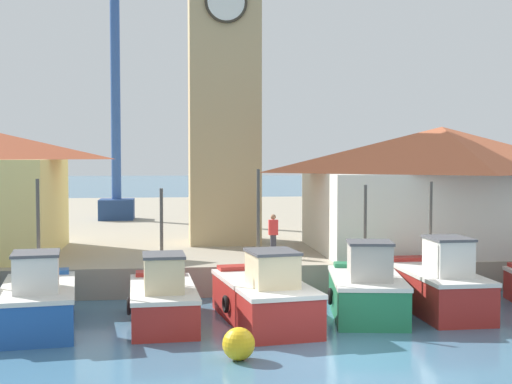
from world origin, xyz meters
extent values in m
plane|color=teal|center=(0.00, 0.00, 0.00)|extent=(300.00, 300.00, 0.00)
cube|color=#9E937F|center=(0.00, 27.20, 0.53)|extent=(120.00, 40.00, 1.05)
cube|color=#2356A8|center=(-7.70, 3.52, 0.55)|extent=(2.50, 4.77, 1.09)
cube|color=#2356A8|center=(-7.96, 5.53, 1.21)|extent=(1.71, 0.81, 0.24)
cube|color=silver|center=(-7.70, 3.52, 1.14)|extent=(2.57, 4.84, 0.12)
cube|color=silver|center=(-7.59, 2.73, 1.69)|extent=(1.33, 1.50, 0.98)
cube|color=#4C4C51|center=(-7.59, 2.73, 2.22)|extent=(1.42, 1.59, 0.08)
cylinder|color=#4C4742|center=(-7.77, 4.08, 2.70)|extent=(0.10, 0.10, 2.99)
torus|color=black|center=(-8.76, 3.61, 0.55)|extent=(0.19, 0.53, 0.52)
cube|color=#AD2823|center=(-4.22, 3.68, 0.48)|extent=(2.02, 4.49, 0.97)
cube|color=#AD2823|center=(-4.32, 5.63, 1.09)|extent=(1.55, 0.68, 0.24)
cube|color=silver|center=(-4.22, 3.68, 1.02)|extent=(2.08, 4.55, 0.12)
cube|color=beige|center=(-4.18, 2.91, 1.56)|extent=(1.14, 1.37, 0.98)
cube|color=#4C4C51|center=(-4.18, 2.91, 2.09)|extent=(1.23, 1.46, 0.08)
cylinder|color=#4C4742|center=(-4.25, 4.23, 2.48)|extent=(0.10, 0.10, 2.81)
torus|color=black|center=(-5.21, 3.85, 0.48)|extent=(0.15, 0.53, 0.52)
cube|color=#AD2823|center=(-1.31, 3.37, 0.56)|extent=(2.72, 5.10, 1.12)
cube|color=#AD2823|center=(-1.64, 5.52, 1.24)|extent=(1.78, 0.85, 0.24)
cube|color=silver|center=(-1.31, 3.37, 1.17)|extent=(2.79, 5.17, 0.12)
cube|color=beige|center=(-1.18, 2.53, 1.69)|extent=(1.41, 1.62, 0.92)
cube|color=#4C4C51|center=(-1.18, 2.53, 2.19)|extent=(1.50, 1.71, 0.08)
cylinder|color=#4C4742|center=(-1.40, 3.97, 2.84)|extent=(0.10, 0.10, 3.23)
torus|color=black|center=(-2.42, 3.45, 0.56)|extent=(0.20, 0.53, 0.52)
cube|color=#237A4C|center=(1.87, 3.82, 0.56)|extent=(2.60, 4.28, 1.12)
cube|color=#237A4C|center=(2.15, 5.56, 1.24)|extent=(1.77, 0.86, 0.24)
cube|color=silver|center=(1.87, 3.82, 1.17)|extent=(2.67, 4.35, 0.12)
cube|color=#B2ADA3|center=(1.76, 3.12, 1.76)|extent=(1.37, 1.38, 1.06)
cube|color=#4C4C51|center=(1.76, 3.12, 2.33)|extent=(1.47, 1.47, 0.08)
cylinder|color=#4C4742|center=(1.95, 4.31, 2.60)|extent=(0.10, 0.10, 2.72)
torus|color=black|center=(0.84, 4.18, 0.56)|extent=(0.20, 0.53, 0.52)
cube|color=#AD2823|center=(4.26, 4.28, 0.58)|extent=(1.89, 4.79, 1.17)
cube|color=#AD2823|center=(4.22, 6.41, 1.29)|extent=(1.55, 0.63, 0.24)
cube|color=silver|center=(4.26, 4.28, 1.22)|extent=(1.95, 4.85, 0.12)
cube|color=silver|center=(4.27, 3.45, 1.81)|extent=(1.11, 1.44, 1.06)
cube|color=#4C4C51|center=(4.27, 3.45, 2.38)|extent=(1.19, 1.53, 0.08)
cylinder|color=#4C4742|center=(4.25, 4.87, 2.65)|extent=(0.10, 0.10, 2.75)
torus|color=black|center=(3.27, 4.50, 0.58)|extent=(0.13, 0.52, 0.52)
cube|color=tan|center=(-1.68, 14.05, 6.80)|extent=(2.98, 2.98, 11.50)
cylinder|color=white|center=(-1.68, 12.50, 11.13)|extent=(1.64, 0.12, 1.64)
torus|color=#332D23|center=(-1.68, 12.46, 11.13)|extent=(1.76, 0.12, 1.76)
cube|color=silver|center=(6.83, 10.61, 2.61)|extent=(10.12, 6.71, 3.13)
pyramid|color=#C1603D|center=(6.83, 10.61, 5.09)|extent=(10.52, 7.11, 1.82)
cube|color=navy|center=(-7.16, 25.72, 1.65)|extent=(2.00, 2.00, 1.20)
cylinder|color=#284C93|center=(-7.16, 25.72, 11.24)|extent=(0.56, 0.56, 17.97)
sphere|color=gold|center=(-2.39, -0.29, 0.39)|extent=(0.78, 0.78, 0.78)
cylinder|color=#33333D|center=(-0.20, 9.17, 1.48)|extent=(0.22, 0.22, 0.85)
cube|color=red|center=(-0.20, 9.17, 2.18)|extent=(0.34, 0.22, 0.56)
sphere|color=#9E7051|center=(-0.20, 9.17, 2.57)|extent=(0.20, 0.20, 0.20)
camera|label=1|loc=(-3.97, -16.90, 4.88)|focal=50.00mm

